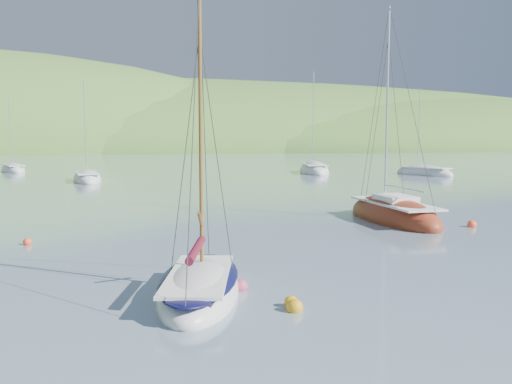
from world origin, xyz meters
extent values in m
plane|color=slate|center=(0.00, 0.00, 0.00)|extent=(700.00, 700.00, 0.00)
ellipsoid|color=#40702A|center=(0.00, 170.00, 0.00)|extent=(440.00, 110.00, 44.00)
ellipsoid|color=#40702A|center=(90.00, 160.00, 0.00)|extent=(240.00, 100.00, 34.00)
ellipsoid|color=white|center=(-2.55, 0.37, 0.11)|extent=(3.88, 6.88, 1.59)
cube|color=white|center=(-2.58, 0.25, 0.68)|extent=(2.94, 5.35, 0.10)
cylinder|color=brown|center=(-2.36, 1.13, 4.98)|extent=(0.12, 0.12, 8.66)
ellipsoid|color=#0C0C39|center=(-2.55, 0.37, 0.58)|extent=(3.82, 6.81, 0.27)
cylinder|color=#5A1121|center=(-2.74, -0.39, 1.59)|extent=(0.98, 3.08, 0.24)
ellipsoid|color=maroon|center=(10.09, 12.66, 0.17)|extent=(3.25, 8.90, 2.43)
cube|color=white|center=(10.09, 12.48, 1.03)|extent=(2.43, 6.94, 0.10)
cylinder|color=silver|center=(10.06, 13.72, 6.50)|extent=(0.12, 0.12, 11.04)
cube|color=white|center=(10.09, 12.48, 1.27)|extent=(1.72, 2.51, 0.42)
cylinder|color=silver|center=(10.12, 11.60, 1.94)|extent=(0.19, 4.24, 0.09)
ellipsoid|color=white|center=(-8.26, 43.91, 0.15)|extent=(3.63, 8.08, 2.14)
cube|color=white|center=(-8.24, 43.76, 0.90)|extent=(2.73, 6.29, 0.10)
cylinder|color=silver|center=(-8.37, 44.85, 5.56)|extent=(0.12, 0.12, 9.38)
ellipsoid|color=white|center=(18.44, 50.49, 0.19)|extent=(5.09, 10.00, 2.59)
cube|color=white|center=(18.41, 50.31, 1.09)|extent=(3.85, 7.78, 0.10)
cylinder|color=silver|center=(18.66, 51.62, 6.78)|extent=(0.12, 0.12, 11.45)
ellipsoid|color=white|center=(-18.35, 61.43, 0.14)|extent=(4.89, 7.74, 1.99)
cube|color=white|center=(-18.30, 61.29, 0.85)|extent=(3.73, 6.01, 0.10)
cylinder|color=silver|center=(-18.64, 62.25, 5.19)|extent=(0.12, 0.12, 8.77)
ellipsoid|color=white|center=(29.85, 44.02, 0.15)|extent=(5.59, 8.14, 2.10)
cube|color=white|center=(29.91, 43.88, 0.89)|extent=(4.27, 6.31, 0.10)
cylinder|color=silver|center=(29.48, 44.86, 5.47)|extent=(0.12, 0.12, 9.24)
sphere|color=orange|center=(-0.17, -1.76, 0.12)|extent=(0.46, 0.46, 0.46)
sphere|color=#C54060|center=(-1.20, 0.70, 0.12)|extent=(0.45, 0.45, 0.45)
sphere|color=#F94D27|center=(13.16, 9.79, 0.12)|extent=(0.49, 0.49, 0.49)
sphere|color=#F94D27|center=(-8.93, 10.04, 0.12)|extent=(0.38, 0.38, 0.38)
sphere|color=orange|center=(-0.15, -1.33, 0.12)|extent=(0.41, 0.41, 0.41)
camera|label=1|loc=(-4.76, -16.53, 4.95)|focal=40.00mm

